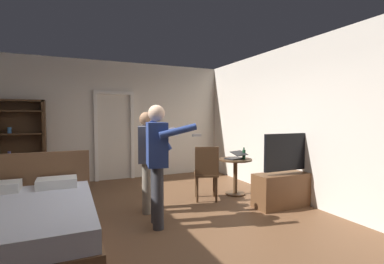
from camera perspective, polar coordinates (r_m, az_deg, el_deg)
ground_plane at (r=4.11m, az=-7.05°, el=-18.54°), size 6.99×6.99×0.00m
wall_back at (r=6.98m, az=-14.92°, el=2.24°), size 5.48×0.12×2.84m
wall_right at (r=5.27m, az=21.95°, el=1.85°), size 0.12×6.59×2.84m
doorway_frame at (r=6.89m, az=-15.70°, el=0.57°), size 0.93×0.08×2.13m
bed at (r=3.73m, az=-31.72°, el=-16.40°), size 1.53×2.06×1.02m
bookshelf at (r=6.75m, az=-31.69°, el=-1.67°), size 0.91×0.32×1.87m
tv_flatscreen at (r=5.10m, az=19.38°, el=-10.20°), size 1.30×0.40×1.24m
side_table at (r=5.51m, az=8.93°, el=-7.83°), size 0.64×0.64×0.70m
laptop at (r=5.42m, az=9.03°, el=-5.01°), size 0.40×0.40×0.16m
bottle_on_table at (r=5.47m, az=10.65°, el=-4.50°), size 0.06×0.06×0.23m
wooden_chair at (r=5.04m, az=2.97°, el=-8.01°), size 0.54×0.54×0.99m
person_blue_shirt at (r=3.86m, az=-7.10°, el=-4.92°), size 0.67×0.69×1.68m
person_striped_shirt at (r=4.49m, az=-9.24°, el=-4.54°), size 0.59×0.69×1.60m
suitcase_dark at (r=6.31m, az=-26.46°, el=-9.38°), size 0.58×0.49×0.37m
suitcase_small at (r=6.15m, az=-26.14°, el=-10.00°), size 0.45×0.33×0.31m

